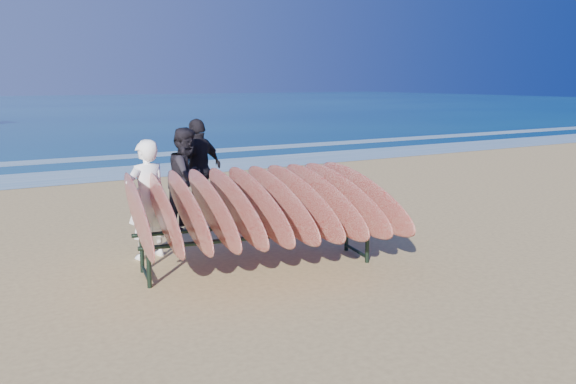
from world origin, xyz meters
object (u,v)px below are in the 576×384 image
person_dark_a (187,178)px  surfboard_rack (257,204)px  person_dark_b (199,169)px  person_white (147,199)px

person_dark_a → surfboard_rack: bearing=-133.9°
person_dark_a → person_dark_b: 0.75m
person_dark_a → person_white: bearing=-172.2°
person_white → person_dark_a: size_ratio=0.98×
person_dark_b → surfboard_rack: bearing=58.5°
person_white → person_dark_b: (1.62, 2.00, 0.06)m
surfboard_rack → person_dark_a: (0.04, 2.60, -0.02)m
person_white → person_dark_b: bearing=-142.1°
person_dark_a → person_dark_b: bearing=9.0°
surfboard_rack → person_dark_a: size_ratio=2.13×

